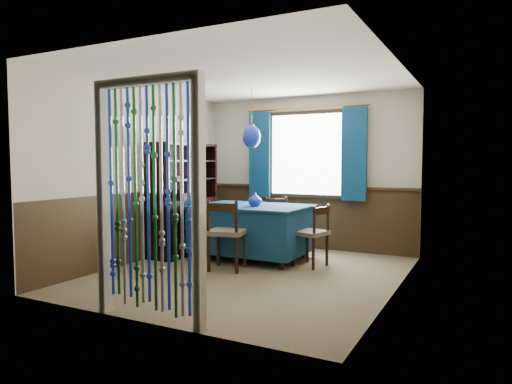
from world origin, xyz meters
The scene contains 22 objects.
floor centered at (0.00, 0.00, 0.00)m, with size 4.00×4.00×0.00m, color brown.
ceiling centered at (0.00, 0.00, 2.50)m, with size 4.00×4.00×0.00m, color silver.
wall_back centered at (0.00, 2.00, 1.25)m, with size 3.60×3.60×0.00m, color #BEB49B.
wall_front centered at (0.00, -2.00, 1.25)m, with size 3.60×3.60×0.00m, color #BEB49B.
wall_left centered at (-1.80, 0.00, 1.25)m, with size 4.00×4.00×0.00m, color #BEB49B.
wall_right centered at (1.80, 0.00, 1.25)m, with size 4.00×4.00×0.00m, color #BEB49B.
wainscot_back centered at (0.00, 1.99, 0.50)m, with size 3.60×3.60×0.00m, color #352514.
wainscot_front centered at (0.00, -1.99, 0.50)m, with size 3.60×3.60×0.00m, color #352514.
wainscot_left centered at (-1.79, 0.00, 0.50)m, with size 4.00×4.00×0.00m, color #352514.
wainscot_right centered at (1.79, 0.00, 0.50)m, with size 4.00×4.00×0.00m, color #352514.
window centered at (0.00, 1.95, 1.55)m, with size 1.32×0.12×1.42m, color black.
doorway centered at (0.00, -1.94, 1.05)m, with size 1.16×0.12×2.18m, color silver, non-canonical shape.
dining_table centered at (-0.40, 0.80, 0.46)m, with size 1.65×1.14×0.80m.
chair_near centered at (-0.37, 0.03, 0.50)m, with size 0.54×0.53×0.93m.
chair_far centered at (-0.37, 1.47, 0.46)m, with size 0.49×0.48×0.87m.
chair_left centered at (-1.35, 0.83, 0.52)m, with size 0.49×0.51×0.97m.
chair_right centered at (0.55, 0.76, 0.45)m, with size 0.49×0.50×0.85m.
sideboard centered at (-1.55, 0.69, 0.60)m, with size 0.45×1.31×1.72m.
pendant_lamp centered at (-0.40, 0.80, 1.80)m, with size 0.27×0.27×0.87m.
vase_table centered at (-0.30, 0.69, 0.89)m, with size 0.18×0.18×0.19m, color navy.
bowl_shelf centered at (-1.49, 0.45, 1.20)m, with size 0.20×0.20×0.05m, color beige.
vase_sideboard centered at (-1.49, 0.95, 0.96)m, with size 0.19×0.19×0.20m, color beige.
Camera 1 is at (2.70, -5.09, 1.44)m, focal length 32.00 mm.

